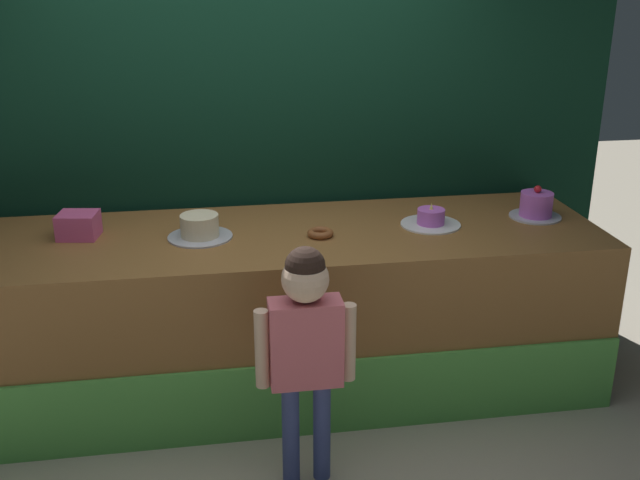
{
  "coord_description": "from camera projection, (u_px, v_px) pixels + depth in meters",
  "views": [
    {
      "loc": [
        -0.28,
        -3.24,
        2.27
      ],
      "look_at": [
        0.29,
        0.3,
        0.94
      ],
      "focal_mm": 42.09,
      "sensor_mm": 36.0,
      "label": 1
    }
  ],
  "objects": [
    {
      "name": "stage_platform",
      "position": [
        262.0,
        313.0,
        4.13
      ],
      "size": [
        3.68,
        1.03,
        0.92
      ],
      "color": "brown",
      "rests_on": "ground_plane"
    },
    {
      "name": "pink_box",
      "position": [
        78.0,
        225.0,
        3.91
      ],
      "size": [
        0.22,
        0.2,
        0.13
      ],
      "primitive_type": "cube",
      "rotation": [
        0.0,
        0.0,
        -0.16
      ],
      "color": "#E05593",
      "rests_on": "stage_platform"
    },
    {
      "name": "donut",
      "position": [
        320.0,
        233.0,
        3.94
      ],
      "size": [
        0.14,
        0.14,
        0.04
      ],
      "primitive_type": "torus",
      "color": "brown",
      "rests_on": "stage_platform"
    },
    {
      "name": "cake_center_right",
      "position": [
        431.0,
        219.0,
        4.1
      ],
      "size": [
        0.33,
        0.33,
        0.13
      ],
      "color": "white",
      "rests_on": "stage_platform"
    },
    {
      "name": "cake_center_left",
      "position": [
        200.0,
        228.0,
        3.91
      ],
      "size": [
        0.34,
        0.34,
        0.13
      ],
      "color": "silver",
      "rests_on": "stage_platform"
    },
    {
      "name": "ground_plane",
      "position": [
        273.0,
        436.0,
        3.83
      ],
      "size": [
        12.0,
        12.0,
        0.0
      ],
      "primitive_type": "plane",
      "color": "#ADA38E"
    },
    {
      "name": "curtain_backdrop",
      "position": [
        248.0,
        114.0,
        4.36
      ],
      "size": [
        4.39,
        0.08,
        2.89
      ],
      "primitive_type": "cube",
      "color": "black",
      "rests_on": "ground_plane"
    },
    {
      "name": "child_figure",
      "position": [
        306.0,
        335.0,
        3.26
      ],
      "size": [
        0.45,
        0.21,
        1.16
      ],
      "color": "#3F4C8C",
      "rests_on": "ground_plane"
    },
    {
      "name": "cake_far_right",
      "position": [
        536.0,
        206.0,
        4.22
      ],
      "size": [
        0.29,
        0.29,
        0.19
      ],
      "color": "silver",
      "rests_on": "stage_platform"
    }
  ]
}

